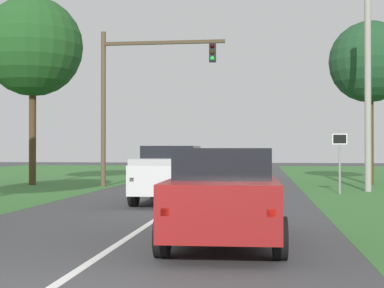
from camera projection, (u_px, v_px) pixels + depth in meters
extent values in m
plane|color=#424244|center=(177.00, 205.00, 18.54)|extent=(120.00, 120.00, 0.00)
cube|color=white|center=(55.00, 285.00, 7.62)|extent=(0.16, 41.15, 0.01)
cube|color=maroon|center=(224.00, 201.00, 11.00)|extent=(2.11, 4.85, 0.93)
cube|color=black|center=(224.00, 163.00, 11.25)|extent=(1.82, 3.02, 0.57)
cube|color=red|center=(165.00, 212.00, 8.73)|extent=(0.14, 0.06, 0.12)
cube|color=red|center=(271.00, 213.00, 8.57)|extent=(0.14, 0.06, 0.12)
cylinder|color=black|center=(182.00, 216.00, 12.57)|extent=(0.26, 0.73, 0.72)
cylinder|color=black|center=(272.00, 217.00, 12.38)|extent=(0.26, 0.73, 0.72)
cylinder|color=black|center=(162.00, 236.00, 9.61)|extent=(0.26, 0.73, 0.72)
cylinder|color=black|center=(280.00, 238.00, 9.43)|extent=(0.26, 0.73, 0.72)
cube|color=silver|center=(173.00, 177.00, 19.70)|extent=(2.06, 5.26, 0.94)
cube|color=black|center=(172.00, 155.00, 19.45)|extent=(1.78, 2.01, 0.61)
cube|color=#B8B8B8|center=(164.00, 162.00, 18.09)|extent=(1.92, 2.01, 0.20)
cube|color=red|center=(132.00, 180.00, 17.24)|extent=(0.14, 0.06, 0.12)
cube|color=red|center=(185.00, 180.00, 17.02)|extent=(0.14, 0.06, 0.12)
cylinder|color=black|center=(154.00, 187.00, 21.44)|extent=(0.25, 0.80, 0.80)
cylinder|color=black|center=(207.00, 188.00, 21.17)|extent=(0.25, 0.80, 0.80)
cylinder|color=black|center=(134.00, 194.00, 18.22)|extent=(0.25, 0.80, 0.80)
cylinder|color=black|center=(196.00, 195.00, 17.95)|extent=(0.25, 0.80, 0.80)
cylinder|color=brown|center=(103.00, 109.00, 28.07)|extent=(0.24, 0.24, 7.66)
cube|color=#4C3D2B|center=(163.00, 43.00, 27.73)|extent=(6.03, 0.16, 0.16)
cube|color=black|center=(213.00, 53.00, 27.43)|extent=(0.32, 0.28, 0.90)
sphere|color=black|center=(212.00, 46.00, 27.28)|extent=(0.22, 0.22, 0.22)
sphere|color=black|center=(212.00, 52.00, 27.28)|extent=(0.22, 0.22, 0.22)
sphere|color=#1ED83F|center=(212.00, 58.00, 27.27)|extent=(0.22, 0.22, 0.22)
cylinder|color=gray|center=(340.00, 162.00, 23.21)|extent=(0.08, 0.08, 2.61)
cube|color=white|center=(340.00, 139.00, 23.19)|extent=(0.60, 0.03, 0.44)
cube|color=black|center=(340.00, 139.00, 23.17)|extent=(0.52, 0.01, 0.36)
cylinder|color=#4C351E|center=(370.00, 138.00, 29.66)|extent=(0.36, 0.36, 4.84)
sphere|color=#1E4828|center=(370.00, 62.00, 29.70)|extent=(4.25, 4.25, 4.25)
cylinder|color=#9E998E|center=(368.00, 95.00, 24.69)|extent=(0.28, 0.28, 8.43)
cylinder|color=#4C351E|center=(33.00, 134.00, 29.36)|extent=(0.36, 0.36, 5.25)
sphere|color=#225221|center=(33.00, 46.00, 29.40)|extent=(5.15, 5.15, 5.15)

